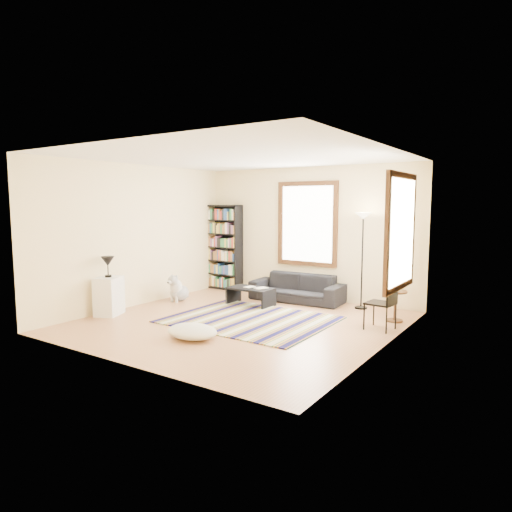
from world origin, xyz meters
The scene contains 21 objects.
floor centered at (0.00, 0.00, -0.05)m, with size 5.00×5.00×0.10m, color #B77E53.
ceiling centered at (0.00, 0.00, 2.85)m, with size 5.00×5.00×0.10m, color white.
wall_back centered at (0.00, 2.55, 1.40)m, with size 5.00×0.10×2.80m, color beige.
wall_front centered at (0.00, -2.55, 1.40)m, with size 5.00×0.10×2.80m, color beige.
wall_left centered at (-2.55, 0.00, 1.40)m, with size 0.10×5.00×2.80m, color beige.
wall_right centered at (2.55, 0.00, 1.40)m, with size 0.10×5.00×2.80m, color beige.
window_back centered at (0.00, 2.47, 1.60)m, with size 1.20×0.06×1.60m, color white.
window_right centered at (2.47, 0.80, 1.60)m, with size 0.06×1.20×1.60m, color white.
rug centered at (0.06, 0.22, 0.01)m, with size 2.72×2.18×0.02m, color #0D0C3E.
sofa centered at (-0.01, 2.05, 0.28)m, with size 0.76×1.93×0.56m, color black.
bookshelf centered at (-2.13, 2.32, 1.00)m, with size 0.90×0.30×2.00m, color black.
coffee_table centered at (-0.58, 1.19, 0.18)m, with size 0.90×0.50×0.36m, color black.
book_a centered at (-0.68, 1.19, 0.37)m, with size 0.15×0.21×0.02m, color beige.
book_b centered at (-0.43, 1.24, 0.37)m, with size 0.18×0.24×0.02m, color beige.
floor_cushion centered at (-0.06, -1.16, 0.10)m, with size 0.83×0.62×0.21m, color silver.
floor_lamp centered at (1.36, 2.15, 0.93)m, with size 0.30×0.30×1.86m, color black, non-canonical shape.
side_table centered at (2.20, 1.53, 0.27)m, with size 0.40×0.40×0.54m, color #472A11.
folding_chair centered at (2.15, 0.89, 0.43)m, with size 0.42×0.40×0.86m, color black.
white_cabinet centered at (-2.30, -0.90, 0.35)m, with size 0.38×0.50×0.70m, color white.
table_lamp centered at (-2.30, -0.90, 0.89)m, with size 0.24×0.24×0.38m, color black, non-canonical shape.
dog centered at (-2.07, 0.71, 0.28)m, with size 0.40×0.56×0.56m, color silver, non-canonical shape.
Camera 1 is at (4.48, -6.23, 2.03)m, focal length 32.00 mm.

